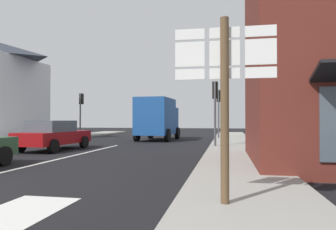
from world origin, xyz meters
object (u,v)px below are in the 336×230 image
at_px(traffic_light_near_right, 215,99).
at_px(sedan_far, 54,135).
at_px(route_sign_post, 225,90).
at_px(traffic_light_far_left, 81,105).
at_px(traffic_light_far_right, 219,103).
at_px(delivery_truck, 158,118).

bearing_deg(traffic_light_near_right, sedan_far, -161.97).
distance_m(route_sign_post, traffic_light_far_left, 22.67).
height_order(route_sign_post, traffic_light_near_right, traffic_light_near_right).
bearing_deg(sedan_far, traffic_light_far_left, 109.29).
distance_m(route_sign_post, traffic_light_near_right, 11.54).
xyz_separation_m(route_sign_post, traffic_light_near_right, (-0.56, 11.51, 0.61)).
bearing_deg(sedan_far, traffic_light_far_right, 51.76).
distance_m(delivery_truck, traffic_light_far_left, 7.41).
height_order(delivery_truck, route_sign_post, route_sign_post).
xyz_separation_m(delivery_truck, traffic_light_near_right, (4.40, -5.69, 0.97)).
xyz_separation_m(sedan_far, route_sign_post, (8.41, -8.96, 1.24)).
relative_size(route_sign_post, traffic_light_far_right, 0.85).
bearing_deg(delivery_truck, traffic_light_far_right, 21.22).
xyz_separation_m(route_sign_post, traffic_light_far_left, (-12.00, 19.22, 0.75)).
relative_size(route_sign_post, traffic_light_near_right, 0.91).
relative_size(delivery_truck, traffic_light_near_right, 1.44).
xyz_separation_m(traffic_light_far_left, traffic_light_far_right, (11.44, -0.31, 0.04)).
relative_size(delivery_truck, traffic_light_far_right, 1.35).
xyz_separation_m(sedan_far, traffic_light_far_right, (7.85, 9.96, 2.03)).
xyz_separation_m(delivery_truck, traffic_light_far_right, (4.40, 1.71, 1.14)).
relative_size(sedan_far, traffic_light_far_right, 1.14).
height_order(sedan_far, traffic_light_far_left, traffic_light_far_left).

